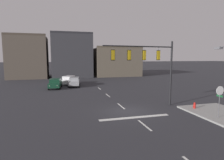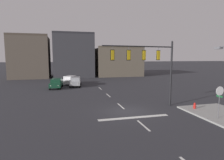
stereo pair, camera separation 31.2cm
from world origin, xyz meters
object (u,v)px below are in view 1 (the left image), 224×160
at_px(car_lot_nearside, 55,83).
at_px(car_lot_farside, 69,80).
at_px(car_lot_middle, 74,81).
at_px(signal_mast_near_side, 150,61).
at_px(fire_hydrant, 194,107).
at_px(stop_sign, 220,94).

height_order(car_lot_nearside, car_lot_farside, same).
bearing_deg(car_lot_farside, car_lot_middle, -71.56).
bearing_deg(signal_mast_near_side, fire_hydrant, -27.26).
xyz_separation_m(car_lot_nearside, fire_hydrant, (13.82, -17.32, -0.53)).
relative_size(car_lot_middle, fire_hydrant, 6.14).
xyz_separation_m(signal_mast_near_side, car_lot_farside, (-7.45, 19.56, -4.01)).
xyz_separation_m(car_lot_nearside, car_lot_farside, (2.36, 4.31, 0.00)).
bearing_deg(car_lot_middle, stop_sign, -64.22).
bearing_deg(stop_sign, signal_mast_near_side, 128.62).
relative_size(stop_sign, car_lot_middle, 0.61).
bearing_deg(car_lot_nearside, fire_hydrant, -51.42).
distance_m(stop_sign, car_lot_middle, 24.32).
height_order(stop_sign, car_lot_nearside, stop_sign).
height_order(signal_mast_near_side, car_lot_farside, signal_mast_near_side).
distance_m(stop_sign, fire_hydrant, 3.49).
bearing_deg(fire_hydrant, car_lot_farside, 117.91).
bearing_deg(fire_hydrant, car_lot_nearside, 128.58).
bearing_deg(fire_hydrant, car_lot_middle, 119.17).
xyz_separation_m(signal_mast_near_side, car_lot_nearside, (-9.81, 15.26, -4.01)).
bearing_deg(signal_mast_near_side, car_lot_nearside, 122.74).
height_order(signal_mast_near_side, stop_sign, signal_mast_near_side).
distance_m(signal_mast_near_side, car_lot_middle, 18.49).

